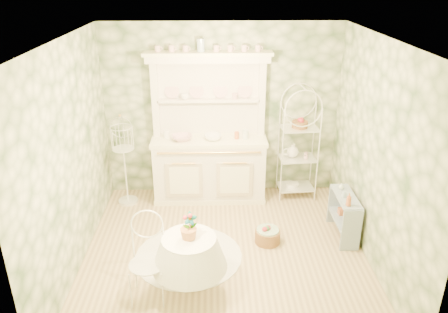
{
  "coord_description": "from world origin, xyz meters",
  "views": [
    {
      "loc": [
        -0.14,
        -4.68,
        3.4
      ],
      "look_at": [
        0.0,
        0.5,
        1.15
      ],
      "focal_mm": 35.0,
      "sensor_mm": 36.0,
      "label": 1
    }
  ],
  "objects_px": {
    "kitchen_dresser": "(209,130)",
    "round_table": "(190,266)",
    "birdcage_stand": "(124,159)",
    "side_shelf": "(344,216)",
    "cafe_chair": "(148,269)",
    "bakers_rack": "(299,141)",
    "floor_basket": "(268,235)"
  },
  "relations": [
    {
      "from": "kitchen_dresser",
      "to": "birdcage_stand",
      "type": "bearing_deg",
      "value": -174.17
    },
    {
      "from": "round_table",
      "to": "floor_basket",
      "type": "height_order",
      "value": "round_table"
    },
    {
      "from": "kitchen_dresser",
      "to": "round_table",
      "type": "height_order",
      "value": "kitchen_dresser"
    },
    {
      "from": "round_table",
      "to": "birdcage_stand",
      "type": "distance_m",
      "value": 2.38
    },
    {
      "from": "cafe_chair",
      "to": "birdcage_stand",
      "type": "relative_size",
      "value": 0.53
    },
    {
      "from": "cafe_chair",
      "to": "bakers_rack",
      "type": "bearing_deg",
      "value": 45.7
    },
    {
      "from": "kitchen_dresser",
      "to": "side_shelf",
      "type": "relative_size",
      "value": 3.19
    },
    {
      "from": "round_table",
      "to": "floor_basket",
      "type": "relative_size",
      "value": 2.19
    },
    {
      "from": "round_table",
      "to": "floor_basket",
      "type": "bearing_deg",
      "value": 43.51
    },
    {
      "from": "round_table",
      "to": "cafe_chair",
      "type": "bearing_deg",
      "value": -168.41
    },
    {
      "from": "round_table",
      "to": "birdcage_stand",
      "type": "xyz_separation_m",
      "value": [
        -1.07,
        2.09,
        0.39
      ]
    },
    {
      "from": "floor_basket",
      "to": "bakers_rack",
      "type": "bearing_deg",
      "value": 65.32
    },
    {
      "from": "kitchen_dresser",
      "to": "floor_basket",
      "type": "height_order",
      "value": "kitchen_dresser"
    },
    {
      "from": "bakers_rack",
      "to": "round_table",
      "type": "relative_size",
      "value": 2.7
    },
    {
      "from": "side_shelf",
      "to": "birdcage_stand",
      "type": "xyz_separation_m",
      "value": [
        -3.11,
        1.02,
        0.43
      ]
    },
    {
      "from": "bakers_rack",
      "to": "birdcage_stand",
      "type": "bearing_deg",
      "value": 178.92
    },
    {
      "from": "side_shelf",
      "to": "bakers_rack",
      "type": "bearing_deg",
      "value": 117.61
    },
    {
      "from": "birdcage_stand",
      "to": "floor_basket",
      "type": "height_order",
      "value": "birdcage_stand"
    },
    {
      "from": "side_shelf",
      "to": "floor_basket",
      "type": "xyz_separation_m",
      "value": [
        -1.04,
        -0.13,
        -0.2
      ]
    },
    {
      "from": "kitchen_dresser",
      "to": "floor_basket",
      "type": "xyz_separation_m",
      "value": [
        0.78,
        -1.28,
        -1.04
      ]
    },
    {
      "from": "bakers_rack",
      "to": "floor_basket",
      "type": "distance_m",
      "value": 1.67
    },
    {
      "from": "kitchen_dresser",
      "to": "side_shelf",
      "type": "xyz_separation_m",
      "value": [
        1.82,
        -1.15,
        -0.84
      ]
    },
    {
      "from": "birdcage_stand",
      "to": "floor_basket",
      "type": "xyz_separation_m",
      "value": [
        2.06,
        -1.15,
        -0.64
      ]
    },
    {
      "from": "kitchen_dresser",
      "to": "round_table",
      "type": "bearing_deg",
      "value": -95.49
    },
    {
      "from": "floor_basket",
      "to": "side_shelf",
      "type": "bearing_deg",
      "value": 7.25
    },
    {
      "from": "kitchen_dresser",
      "to": "floor_basket",
      "type": "bearing_deg",
      "value": -58.76
    },
    {
      "from": "kitchen_dresser",
      "to": "floor_basket",
      "type": "distance_m",
      "value": 1.82
    },
    {
      "from": "round_table",
      "to": "cafe_chair",
      "type": "height_order",
      "value": "cafe_chair"
    },
    {
      "from": "kitchen_dresser",
      "to": "cafe_chair",
      "type": "xyz_separation_m",
      "value": [
        -0.67,
        -2.31,
        -0.76
      ]
    },
    {
      "from": "cafe_chair",
      "to": "round_table",
      "type": "bearing_deg",
      "value": 8.38
    },
    {
      "from": "side_shelf",
      "to": "kitchen_dresser",
      "type": "bearing_deg",
      "value": 154.97
    },
    {
      "from": "round_table",
      "to": "birdcage_stand",
      "type": "relative_size",
      "value": 0.47
    }
  ]
}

